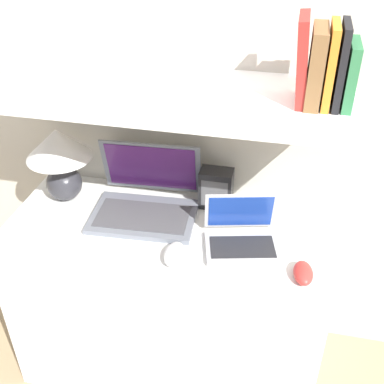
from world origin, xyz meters
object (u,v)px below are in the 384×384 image
(laptop_small, at_px, (241,236))
(book_green, at_px, (350,75))
(computer_mouse, at_px, (174,254))
(book_brown, at_px, (316,66))
(book_red, at_px, (303,60))
(laptop_large, at_px, (146,200))
(book_black, at_px, (341,65))
(second_mouse, at_px, (303,273))
(router_box, at_px, (216,189))
(book_orange, at_px, (330,65))
(table_lamp, at_px, (59,155))

(laptop_small, xyz_separation_m, book_green, (0.27, 0.11, 0.56))
(laptop_small, distance_m, computer_mouse, 0.25)
(book_green, bearing_deg, laptop_small, -158.14)
(book_brown, bearing_deg, book_red, 180.00)
(computer_mouse, height_order, book_green, book_green)
(laptop_large, xyz_separation_m, computer_mouse, (0.17, -0.24, -0.03))
(book_black, bearing_deg, book_green, 0.00)
(laptop_large, distance_m, book_brown, 0.79)
(book_brown, bearing_deg, second_mouse, -79.00)
(laptop_small, xyz_separation_m, book_red, (0.13, 0.11, 0.60))
(router_box, relative_size, book_orange, 0.67)
(book_green, xyz_separation_m, book_orange, (-0.06, 0.00, 0.02))
(table_lamp, xyz_separation_m, book_brown, (0.90, -0.03, 0.42))
(computer_mouse, xyz_separation_m, router_box, (0.08, 0.34, 0.06))
(laptop_small, relative_size, book_black, 1.20)
(computer_mouse, xyz_separation_m, second_mouse, (0.43, 0.00, 0.00))
(book_black, relative_size, book_orange, 1.01)
(book_red, bearing_deg, book_orange, 0.00)
(computer_mouse, bearing_deg, table_lamp, 152.91)
(second_mouse, xyz_separation_m, book_black, (0.02, 0.23, 0.61))
(laptop_large, height_order, book_black, book_black)
(computer_mouse, height_order, book_black, book_black)
(laptop_large, bearing_deg, book_black, -0.94)
(book_brown, bearing_deg, book_black, 0.00)
(laptop_large, height_order, book_green, book_green)
(table_lamp, xyz_separation_m, book_orange, (0.93, -0.03, 0.43))
(book_green, distance_m, book_black, 0.04)
(laptop_large, height_order, laptop_small, laptop_large)
(table_lamp, xyz_separation_m, book_red, (0.85, -0.03, 0.44))
(book_black, bearing_deg, router_box, 164.06)
(table_lamp, height_order, book_green, book_green)
(laptop_large, relative_size, book_red, 1.59)
(book_black, height_order, book_red, book_red)
(table_lamp, distance_m, computer_mouse, 0.60)
(book_brown, xyz_separation_m, book_red, (-0.04, 0.00, 0.01))
(book_black, distance_m, book_orange, 0.03)
(second_mouse, distance_m, book_red, 0.66)
(laptop_small, height_order, book_black, book_black)
(laptop_large, relative_size, book_black, 1.69)
(router_box, bearing_deg, laptop_small, -58.94)
(computer_mouse, relative_size, book_red, 0.47)
(router_box, relative_size, book_red, 0.62)
(second_mouse, relative_size, book_black, 0.48)
(table_lamp, distance_m, second_mouse, 0.99)
(laptop_large, bearing_deg, book_red, -1.13)
(laptop_small, height_order, book_brown, book_brown)
(laptop_small, relative_size, book_orange, 1.22)
(laptop_large, relative_size, laptop_small, 1.40)
(book_green, bearing_deg, book_red, 180.00)
(table_lamp, height_order, computer_mouse, table_lamp)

